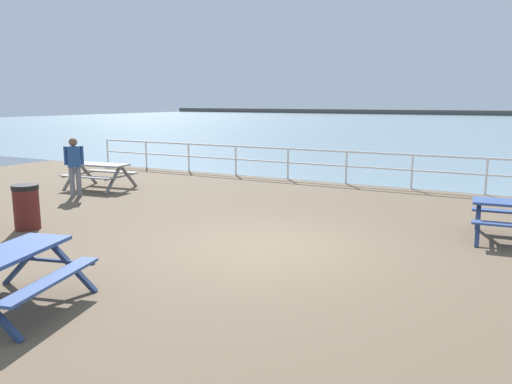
% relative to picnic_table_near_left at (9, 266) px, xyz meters
% --- Properties ---
extents(ground_plane, '(30.00, 24.00, 0.20)m').
position_rel_picnic_table_near_left_xyz_m(ground_plane, '(1.68, 4.09, -0.68)').
color(ground_plane, brown).
extents(sea_band, '(142.00, 90.00, 0.01)m').
position_rel_picnic_table_near_left_xyz_m(sea_band, '(1.68, 56.84, -0.58)').
color(sea_band, gray).
rests_on(sea_band, ground).
extents(distant_shoreline, '(142.00, 6.00, 1.80)m').
position_rel_picnic_table_near_left_xyz_m(distant_shoreline, '(1.68, 99.84, -0.58)').
color(distant_shoreline, '#4C4C47').
rests_on(distant_shoreline, ground).
extents(seaward_railing, '(23.07, 0.07, 1.08)m').
position_rel_picnic_table_near_left_xyz_m(seaward_railing, '(1.68, 11.84, 0.17)').
color(seaward_railing, white).
rests_on(seaward_railing, ground).
extents(picnic_table_near_left, '(1.91, 2.12, 0.80)m').
position_rel_picnic_table_near_left_xyz_m(picnic_table_near_left, '(0.00, 0.00, 0.00)').
color(picnic_table_near_left, '#334C84').
rests_on(picnic_table_near_left, ground).
extents(picnic_table_near_right, '(1.95, 1.71, 0.80)m').
position_rel_picnic_table_near_left_xyz_m(picnic_table_near_right, '(-5.76, 7.34, 0.00)').
color(picnic_table_near_right, gray).
rests_on(picnic_table_near_right, ground).
extents(visitor, '(0.40, 0.40, 1.66)m').
position_rel_picnic_table_near_left_xyz_m(visitor, '(-5.41, 6.05, 0.36)').
color(visitor, slate).
rests_on(visitor, ground).
extents(litter_bin, '(0.55, 0.55, 0.95)m').
position_rel_picnic_table_near_left_xyz_m(litter_bin, '(-3.43, 2.92, -0.10)').
color(litter_bin, '#591E19').
rests_on(litter_bin, ground).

